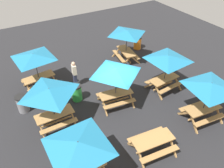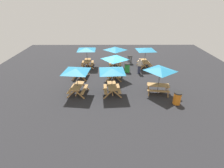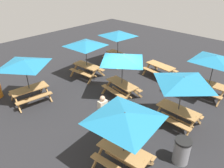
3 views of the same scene
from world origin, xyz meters
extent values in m
plane|color=#232326|center=(0.00, 0.00, 0.00)|extent=(27.90, 27.90, 0.00)
cube|color=#A87A44|center=(3.30, -0.09, 0.74)|extent=(1.80, 0.71, 0.05)
cube|color=#A87A44|center=(3.30, -0.64, 0.45)|extent=(1.80, 0.27, 0.04)
cube|color=#A87A44|center=(3.30, 0.46, 0.45)|extent=(1.80, 0.27, 0.04)
cube|color=#A87A44|center=(2.52, -0.45, 0.37)|extent=(0.06, 0.80, 0.81)
cube|color=#A87A44|center=(2.52, 0.28, 0.37)|extent=(0.06, 0.80, 0.81)
cube|color=#A87A44|center=(4.08, -0.46, 0.37)|extent=(0.06, 0.80, 0.81)
cube|color=#A87A44|center=(4.08, 0.27, 0.37)|extent=(0.06, 0.80, 0.81)
cube|color=#A87A44|center=(3.30, -0.09, 0.22)|extent=(1.56, 0.08, 0.06)
cylinder|color=#2D2D33|center=(3.30, -0.09, 1.15)|extent=(0.04, 0.04, 2.30)
pyramid|color=teal|center=(3.30, -0.09, 2.16)|extent=(2.01, 2.01, 0.28)
cube|color=#A87A44|center=(0.17, 3.45, 0.74)|extent=(1.87, 0.90, 0.05)
cube|color=#A87A44|center=(0.11, 2.91, 0.45)|extent=(1.82, 0.46, 0.04)
cube|color=#A87A44|center=(0.23, 4.00, 0.45)|extent=(1.82, 0.46, 0.04)
cube|color=#A87A44|center=(-0.65, 3.18, 0.37)|extent=(0.15, 0.80, 0.81)
cube|color=#A87A44|center=(-0.56, 3.90, 0.37)|extent=(0.15, 0.80, 0.81)
cube|color=#A87A44|center=(0.90, 3.00, 0.37)|extent=(0.15, 0.80, 0.81)
cube|color=#A87A44|center=(0.99, 3.73, 0.37)|extent=(0.15, 0.80, 0.81)
cube|color=#A87A44|center=(0.17, 3.45, 0.22)|extent=(1.56, 0.24, 0.06)
cube|color=#A87A44|center=(-3.14, 0.32, 0.74)|extent=(1.85, 0.84, 0.05)
cube|color=#A87A44|center=(-3.10, -0.23, 0.45)|extent=(1.81, 0.40, 0.04)
cube|color=#A87A44|center=(-3.19, 0.86, 0.45)|extent=(1.81, 0.40, 0.04)
cube|color=#A87A44|center=(-3.89, -0.11, 0.37)|extent=(0.12, 0.80, 0.81)
cube|color=#A87A44|center=(-3.95, 0.62, 0.37)|extent=(0.12, 0.80, 0.81)
cube|color=#A87A44|center=(-2.34, 0.01, 0.37)|extent=(0.12, 0.80, 0.81)
cube|color=#A87A44|center=(-2.39, 0.74, 0.37)|extent=(0.12, 0.80, 0.81)
cube|color=#A87A44|center=(-3.14, 0.32, 0.22)|extent=(1.56, 0.19, 0.06)
cylinder|color=#2D2D33|center=(-3.14, 0.32, 1.15)|extent=(0.04, 0.04, 2.30)
pyramid|color=teal|center=(-3.14, 0.32, 2.16)|extent=(2.82, 2.82, 0.28)
cube|color=#A87A44|center=(3.14, -3.50, 0.74)|extent=(1.87, 0.89, 0.05)
cube|color=#A87A44|center=(3.20, -4.05, 0.45)|extent=(1.82, 0.45, 0.04)
cube|color=#A87A44|center=(3.08, -2.95, 0.45)|extent=(1.82, 0.45, 0.04)
cube|color=#A87A44|center=(2.40, -3.95, 0.37)|extent=(0.15, 0.80, 0.81)
cube|color=#A87A44|center=(2.33, -3.22, 0.37)|extent=(0.15, 0.80, 0.81)
cube|color=#A87A44|center=(3.88, -3.05, 0.37)|extent=(0.15, 0.80, 0.81)
cube|color=#A87A44|center=(3.14, -3.50, 0.22)|extent=(1.56, 0.24, 0.06)
cylinder|color=#2D2D33|center=(3.14, -3.50, 1.15)|extent=(0.04, 0.04, 2.30)
pyramid|color=teal|center=(3.14, -3.50, 2.16)|extent=(2.81, 2.81, 0.28)
cube|color=#A87A44|center=(-0.02, 0.03, 0.74)|extent=(1.88, 0.94, 0.05)
cube|color=#A87A44|center=(-0.09, -0.51, 0.45)|extent=(1.82, 0.50, 0.04)
cube|color=#A87A44|center=(0.05, 0.58, 0.45)|extent=(1.82, 0.50, 0.04)
cube|color=#A87A44|center=(-0.84, -0.22, 0.37)|extent=(0.17, 0.80, 0.81)
cube|color=#A87A44|center=(-0.74, 0.50, 0.37)|extent=(0.17, 0.80, 0.81)
cube|color=#A87A44|center=(0.70, -0.44, 0.37)|extent=(0.17, 0.80, 0.81)
cube|color=#A87A44|center=(0.80, 0.29, 0.37)|extent=(0.17, 0.80, 0.81)
cube|color=#A87A44|center=(-0.02, 0.03, 0.22)|extent=(1.56, 0.28, 0.06)
cylinder|color=#2D2D33|center=(-0.02, 0.03, 1.15)|extent=(0.04, 0.04, 2.30)
pyramid|color=teal|center=(-0.02, 0.03, 2.16)|extent=(2.25, 2.25, 0.28)
cube|color=#A87A44|center=(-3.03, -3.58, 0.74)|extent=(0.95, 1.88, 0.05)
cube|color=#A87A44|center=(-2.48, -3.66, 0.45)|extent=(0.52, 1.82, 0.04)
cube|color=#A87A44|center=(-3.57, -3.50, 0.45)|extent=(0.52, 1.82, 0.04)
cube|color=#A87A44|center=(-2.78, -4.40, 0.37)|extent=(0.80, 0.17, 0.81)
cube|color=#A87A44|center=(-3.50, -4.30, 0.37)|extent=(0.80, 0.17, 0.81)
cube|color=#A87A44|center=(-2.55, -2.86, 0.37)|extent=(0.80, 0.17, 0.81)
cube|color=#A87A44|center=(-3.27, -2.75, 0.37)|extent=(0.80, 0.17, 0.81)
cube|color=#A87A44|center=(-3.03, -3.58, 0.22)|extent=(0.29, 1.55, 0.06)
cylinder|color=#2D2D33|center=(-3.03, -3.58, 1.15)|extent=(0.04, 0.04, 2.30)
pyramid|color=teal|center=(-3.03, -3.58, 2.16)|extent=(2.27, 2.27, 0.28)
cube|color=#A87A44|center=(-3.15, 3.17, 0.74)|extent=(1.87, 0.90, 0.05)
cube|color=#A87A44|center=(-3.22, 2.62, 0.45)|extent=(1.82, 0.47, 0.04)
cube|color=#A87A44|center=(-3.09, 3.72, 0.45)|extent=(1.82, 0.47, 0.04)
cube|color=#A87A44|center=(-3.97, 2.90, 0.37)|extent=(0.15, 0.80, 0.81)
cube|color=#A87A44|center=(-3.89, 3.62, 0.37)|extent=(0.15, 0.80, 0.81)
cube|color=#A87A44|center=(-2.42, 2.72, 0.37)|extent=(0.15, 0.80, 0.81)
cube|color=#A87A44|center=(-2.34, 3.44, 0.37)|extent=(0.15, 0.80, 0.81)
cube|color=#A87A44|center=(-3.15, 3.17, 0.22)|extent=(1.56, 0.25, 0.06)
cylinder|color=#2D2D33|center=(-3.15, 3.17, 1.15)|extent=(0.04, 0.04, 2.30)
pyramid|color=teal|center=(-3.15, 3.17, 2.16)|extent=(2.81, 2.81, 0.28)
cube|color=#A87A44|center=(3.31, 3.16, 0.74)|extent=(1.82, 0.75, 0.05)
cube|color=#A87A44|center=(3.33, 2.61, 0.45)|extent=(1.81, 0.31, 0.04)
cube|color=#A87A44|center=(3.30, 3.71, 0.45)|extent=(1.81, 0.31, 0.04)
cube|color=#A87A44|center=(2.54, 2.77, 0.37)|extent=(0.08, 0.80, 0.81)
cube|color=#A87A44|center=(2.52, 3.50, 0.37)|extent=(0.08, 0.80, 0.81)
cube|color=#A87A44|center=(4.10, 2.82, 0.37)|extent=(0.08, 0.80, 0.81)
cube|color=#A87A44|center=(3.31, 3.16, 0.22)|extent=(1.56, 0.11, 0.06)
cylinder|color=#2D2D33|center=(3.31, 3.16, 1.15)|extent=(0.04, 0.04, 2.30)
pyramid|color=teal|center=(3.31, 3.16, 2.16)|extent=(2.83, 2.83, 0.28)
cylinder|color=green|center=(1.66, -1.35, 0.45)|extent=(0.56, 0.56, 0.90)
cylinder|color=black|center=(1.66, -1.35, 0.94)|extent=(0.59, 0.59, 0.08)
cylinder|color=gray|center=(4.46, -1.92, 0.45)|extent=(0.56, 0.56, 0.90)
cylinder|color=black|center=(4.46, -1.92, 0.94)|extent=(0.59, 0.59, 0.08)
cube|color=#2D334C|center=(1.24, -2.60, 0.42)|extent=(0.21, 0.30, 0.85)
cube|color=beige|center=(1.24, -2.60, 1.15)|extent=(0.26, 0.38, 0.60)
sphere|color=tan|center=(1.24, -2.60, 1.56)|extent=(0.22, 0.22, 0.22)
camera|label=1|loc=(4.62, 7.67, 8.17)|focal=35.00mm
camera|label=2|loc=(-16.08, 0.38, 7.31)|focal=28.00mm
camera|label=3|loc=(6.52, -7.63, 6.14)|focal=35.00mm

